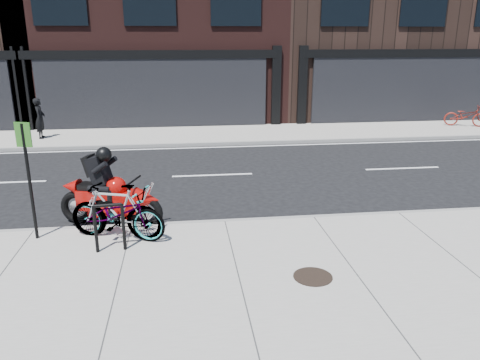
{
  "coord_description": "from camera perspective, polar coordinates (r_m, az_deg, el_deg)",
  "views": [
    {
      "loc": [
        -0.86,
        -11.44,
        4.0
      ],
      "look_at": [
        0.4,
        -1.48,
        0.9
      ],
      "focal_mm": 35.0,
      "sensor_mm": 36.0,
      "label": 1
    }
  ],
  "objects": [
    {
      "name": "sidewalk_far",
      "position": [
        19.61,
        -4.54,
        5.52
      ],
      "size": [
        60.0,
        3.5,
        0.13
      ],
      "primitive_type": "cube",
      "color": "gray",
      "rests_on": "ground"
    },
    {
      "name": "sign_post",
      "position": [
        9.83,
        -24.42,
        1.02
      ],
      "size": [
        0.31,
        0.11,
        2.34
      ],
      "rotation": [
        0.0,
        0.0,
        -0.28
      ],
      "color": "black",
      "rests_on": "sidewalk_near"
    },
    {
      "name": "motorcycle",
      "position": [
        10.45,
        -15.1,
        -1.73
      ],
      "size": [
        2.32,
        1.13,
        1.78
      ],
      "rotation": [
        0.0,
        0.0,
        -0.32
      ],
      "color": "black",
      "rests_on": "ground"
    },
    {
      "name": "pedestrian",
      "position": [
        20.04,
        -23.2,
        6.93
      ],
      "size": [
        0.41,
        0.6,
        1.57
      ],
      "primitive_type": "imported",
      "rotation": [
        0.0,
        0.0,
        1.63
      ],
      "color": "black",
      "rests_on": "sidewalk_far"
    },
    {
      "name": "bicycle_rear",
      "position": [
        9.54,
        -14.89,
        -3.71
      ],
      "size": [
        1.97,
        1.09,
        1.14
      ],
      "primitive_type": "imported",
      "rotation": [
        0.0,
        0.0,
        4.4
      ],
      "color": "gray",
      "rests_on": "sidewalk_near"
    },
    {
      "name": "ground",
      "position": [
        12.15,
        -2.73,
        -2.09
      ],
      "size": [
        120.0,
        120.0,
        0.0
      ],
      "primitive_type": "plane",
      "color": "black",
      "rests_on": "ground"
    },
    {
      "name": "sidewalk_near",
      "position": [
        7.6,
        0.36,
        -14.05
      ],
      "size": [
        60.0,
        6.0,
        0.13
      ],
      "primitive_type": "cube",
      "color": "gray",
      "rests_on": "ground"
    },
    {
      "name": "bike_rack",
      "position": [
        9.02,
        -15.65,
        -5.11
      ],
      "size": [
        0.56,
        0.11,
        0.94
      ],
      "rotation": [
        0.0,
        0.0,
        0.1
      ],
      "color": "black",
      "rests_on": "sidewalk_near"
    },
    {
      "name": "manhole_cover",
      "position": [
        8.1,
        8.87,
        -11.56
      ],
      "size": [
        0.86,
        0.86,
        0.02
      ],
      "primitive_type": "cylinder",
      "rotation": [
        0.0,
        0.0,
        -0.39
      ],
      "color": "black",
      "rests_on": "sidewalk_near"
    },
    {
      "name": "bicycle_front",
      "position": [
        9.55,
        -14.73,
        -3.95
      ],
      "size": [
        2.12,
        1.35,
        1.05
      ],
      "primitive_type": "imported",
      "rotation": [
        0.0,
        0.0,
        1.22
      ],
      "color": "gray",
      "rests_on": "sidewalk_near"
    },
    {
      "name": "bicycle_far",
      "position": [
        23.31,
        25.8,
        7.07
      ],
      "size": [
        1.88,
        1.26,
        0.93
      ],
      "primitive_type": "imported",
      "rotation": [
        0.0,
        0.0,
        1.17
      ],
      "color": "maroon",
      "rests_on": "sidewalk_far"
    }
  ]
}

